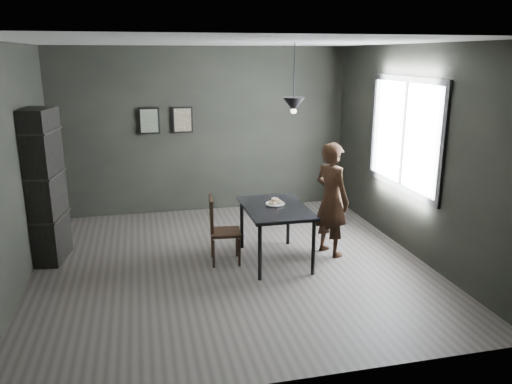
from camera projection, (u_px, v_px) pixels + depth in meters
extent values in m
plane|color=#35312E|center=(231.00, 264.00, 6.55)|extent=(5.00, 5.00, 0.00)
cube|color=black|center=(203.00, 131.00, 8.52)|extent=(5.00, 0.10, 2.80)
cube|color=silver|center=(228.00, 42.00, 5.80)|extent=(5.00, 5.00, 0.02)
cube|color=white|center=(404.00, 134.00, 6.85)|extent=(0.02, 1.80, 1.40)
cube|color=black|center=(403.00, 134.00, 6.85)|extent=(0.04, 1.96, 1.56)
cube|color=black|center=(276.00, 208.00, 6.48)|extent=(0.80, 1.20, 0.04)
cylinder|color=black|center=(260.00, 253.00, 6.00)|extent=(0.05, 0.05, 0.71)
cylinder|color=black|center=(313.00, 248.00, 6.15)|extent=(0.05, 0.05, 0.71)
cylinder|color=black|center=(242.00, 224.00, 7.02)|extent=(0.05, 0.05, 0.71)
cylinder|color=black|center=(288.00, 221.00, 7.17)|extent=(0.05, 0.05, 0.71)
cylinder|color=white|center=(275.00, 204.00, 6.56)|extent=(0.23, 0.23, 0.01)
torus|color=beige|center=(278.00, 202.00, 6.58)|extent=(0.11, 0.11, 0.04)
torus|color=beige|center=(272.00, 203.00, 6.53)|extent=(0.11, 0.11, 0.04)
torus|color=beige|center=(275.00, 200.00, 6.54)|extent=(0.16, 0.16, 0.06)
imported|color=black|center=(332.00, 199.00, 6.71)|extent=(0.57, 0.67, 1.56)
cube|color=black|center=(225.00, 232.00, 6.52)|extent=(0.42, 0.42, 0.04)
cube|color=black|center=(211.00, 213.00, 6.42)|extent=(0.07, 0.39, 0.42)
cylinder|color=black|center=(214.00, 254.00, 6.40)|extent=(0.03, 0.03, 0.38)
cylinder|color=black|center=(239.00, 253.00, 6.44)|extent=(0.03, 0.03, 0.38)
cylinder|color=black|center=(212.00, 244.00, 6.71)|extent=(0.03, 0.03, 0.38)
cylinder|color=black|center=(237.00, 243.00, 6.76)|extent=(0.03, 0.03, 0.38)
cube|color=black|center=(44.00, 187.00, 6.45)|extent=(0.48, 0.72, 2.01)
cylinder|color=black|center=(294.00, 74.00, 6.18)|extent=(0.01, 0.01, 0.75)
cone|color=black|center=(294.00, 105.00, 6.28)|extent=(0.28, 0.28, 0.18)
sphere|color=#FFE0B2|center=(294.00, 111.00, 6.30)|extent=(0.07, 0.07, 0.07)
cube|color=black|center=(149.00, 121.00, 8.24)|extent=(0.34, 0.03, 0.44)
cube|color=#3A5145|center=(149.00, 121.00, 8.22)|extent=(0.28, 0.01, 0.38)
cube|color=black|center=(183.00, 120.00, 8.36)|extent=(0.34, 0.03, 0.44)
cube|color=brown|center=(183.00, 120.00, 8.34)|extent=(0.28, 0.01, 0.38)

